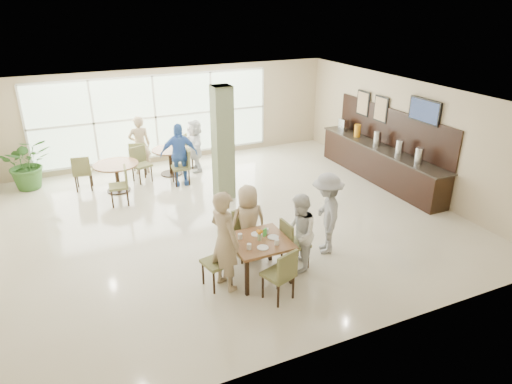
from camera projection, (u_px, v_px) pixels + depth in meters
name	position (u px, v px, depth m)	size (l,w,h in m)	color
ground	(227.00, 218.00, 10.48)	(10.00, 10.00, 0.00)	beige
room_shell	(225.00, 148.00, 9.80)	(10.00, 10.00, 10.00)	white
window_bank	(156.00, 117.00, 13.46)	(7.00, 0.04, 7.00)	silver
column	(223.00, 144.00, 11.07)	(0.45, 0.45, 2.80)	#636E4D
main_table	(259.00, 245.00, 8.06)	(1.01, 1.01, 0.75)	brown
round_table_left	(116.00, 170.00, 11.73)	(1.13, 1.13, 0.75)	brown
round_table_right	(170.00, 156.00, 12.85)	(1.01, 1.01, 0.75)	brown
chairs_main_table	(259.00, 253.00, 8.16)	(2.06, 1.93, 0.95)	olive
chairs_table_left	(115.00, 174.00, 11.74)	(2.05, 1.85, 0.95)	olive
chairs_table_right	(170.00, 158.00, 12.88)	(2.07, 1.80, 0.95)	olive
tabletop_clutter	(261.00, 237.00, 8.00)	(0.69, 0.68, 0.21)	white
buffet_counter	(380.00, 161.00, 12.46)	(0.64, 4.70, 1.95)	black
wall_tv	(425.00, 111.00, 10.99)	(0.06, 1.00, 0.58)	black
framed_art_a	(381.00, 109.00, 12.44)	(0.05, 0.55, 0.70)	black
framed_art_b	(363.00, 103.00, 13.11)	(0.05, 0.55, 0.70)	black
potted_plant	(27.00, 163.00, 11.88)	(1.23, 1.23, 1.37)	#336327
teen_left	(225.00, 241.00, 7.70)	(0.66, 0.43, 1.81)	tan
teen_far	(248.00, 222.00, 8.67)	(0.73, 0.40, 1.49)	tan
teen_right	(299.00, 233.00, 8.27)	(0.73, 0.57, 1.50)	white
teen_standing	(327.00, 214.00, 8.84)	(1.07, 0.61, 1.65)	#9E9EA0
adult_a	(179.00, 154.00, 12.05)	(0.98, 0.56, 1.68)	#4171C5
adult_b	(195.00, 145.00, 13.06)	(1.39, 0.60, 1.50)	white
adult_standing	(140.00, 145.00, 12.81)	(0.61, 0.40, 1.67)	tan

